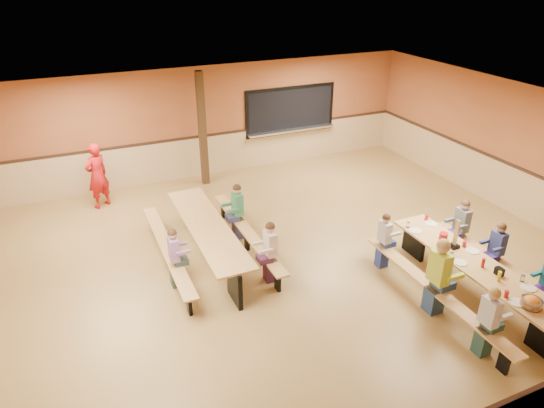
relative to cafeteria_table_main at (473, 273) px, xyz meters
name	(u,v)px	position (x,y,z in m)	size (l,w,h in m)	color
ground	(280,263)	(-2.63, 2.35, -0.53)	(12.00, 12.00, 0.00)	olive
room_envelope	(280,233)	(-2.63, 2.35, 0.16)	(12.04, 10.04, 3.02)	#97522B
kitchen_pass_through	(290,112)	(-0.03, 7.31, 0.96)	(2.78, 0.28, 1.38)	black
structural_post	(202,130)	(-2.83, 6.75, 0.97)	(0.18, 0.18, 3.00)	#332111
cafeteria_table_main	(473,273)	(0.00, 0.00, 0.00)	(1.91, 3.70, 0.74)	tan
cafeteria_table_second	(208,235)	(-3.85, 3.13, 0.00)	(1.91, 3.70, 0.74)	tan
seated_child_white_left	(488,322)	(-0.83, -1.13, 0.07)	(0.36, 0.29, 1.19)	silver
seated_adult_yellow	(438,277)	(-0.83, -0.03, 0.17)	(0.46, 0.37, 1.39)	#B7CF2E
seated_child_grey_left	(384,241)	(-0.83, 1.47, 0.04)	(0.33, 0.27, 1.14)	#BBBBBB
seated_child_navy_right	(496,252)	(0.82, 0.29, 0.06)	(0.35, 0.29, 1.17)	navy
seated_child_char_right	(461,228)	(0.82, 1.20, 0.09)	(0.38, 0.31, 1.22)	#565D60
seated_child_purple_sec	(175,258)	(-4.67, 2.47, 0.06)	(0.35, 0.29, 1.17)	#906599
seated_child_green_sec	(238,212)	(-3.02, 3.65, 0.10)	(0.39, 0.32, 1.24)	#35764E
seated_child_tan_sec	(270,252)	(-3.02, 1.92, 0.08)	(0.37, 0.30, 1.21)	beige
standing_woman	(97,175)	(-5.57, 6.43, 0.29)	(0.59, 0.39, 1.63)	#B11414
punch_pitcher	(443,238)	(-0.08, 0.73, 0.32)	(0.16, 0.16, 0.22)	#B01917
chip_bowl	(532,302)	(-0.11, -1.24, 0.29)	(0.32, 0.32, 0.15)	orange
napkin_dispenser	(499,271)	(0.09, -0.43, 0.28)	(0.10, 0.14, 0.13)	black
condiment_mustard	(499,276)	(-0.04, -0.55, 0.30)	(0.06, 0.06, 0.17)	yellow
condiment_ketchup	(483,263)	(0.01, -0.15, 0.30)	(0.06, 0.06, 0.17)	#B2140F
table_paddle	(455,241)	(0.02, 0.54, 0.35)	(0.16, 0.16, 0.56)	black
place_settings	(476,260)	(0.00, 0.00, 0.27)	(0.65, 3.30, 0.11)	beige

